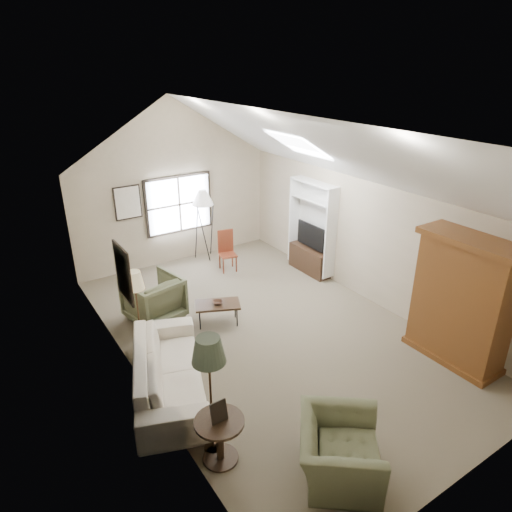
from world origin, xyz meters
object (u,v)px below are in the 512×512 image
armoire (462,301)px  armchair_far (154,299)px  coffee_table (218,314)px  sofa (169,370)px  side_chair (228,251)px  side_table (220,440)px  armchair_near (339,451)px

armoire → armchair_far: size_ratio=2.25×
armchair_far → coffee_table: size_ratio=1.16×
sofa → coffee_table: (1.56, 1.27, -0.15)m
side_chair → armchair_far: bearing=-140.4°
sofa → coffee_table: bearing=-30.6°
side_table → sofa: bearing=90.0°
side_table → side_chair: size_ratio=0.64×
sofa → armchair_far: size_ratio=2.58×
armchair_far → coffee_table: armchair_far is taller
armchair_far → side_table: (-0.60, -3.70, -0.13)m
armoire → sofa: armoire is taller
coffee_table → armoire: bearing=-48.2°
armchair_near → side_table: size_ratio=1.76×
armchair_far → coffee_table: 1.29m
sofa → side_chair: side_chair is taller
armchair_near → side_table: armchair_near is taller
armchair_far → sofa: bearing=62.3°
armchair_near → side_table: 1.48m
armchair_far → armoire: bearing=121.7°
sofa → armchair_far: (0.60, 2.10, 0.08)m
armoire → sofa: 4.82m
armchair_near → side_table: bearing=87.2°
sofa → side_chair: bearing=-21.9°
sofa → armchair_far: bearing=4.2°
coffee_table → side_table: side_table is taller
armoire → armchair_far: bearing=133.4°
armchair_far → armchair_near: bearing=84.3°
armchair_near → coffee_table: armchair_near is taller
armoire → side_chair: size_ratio=2.24×
armoire → coffee_table: (-2.82, 3.16, -0.88)m
sofa → armchair_near: bearing=-136.8°
armoire → coffee_table: size_ratio=2.61×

